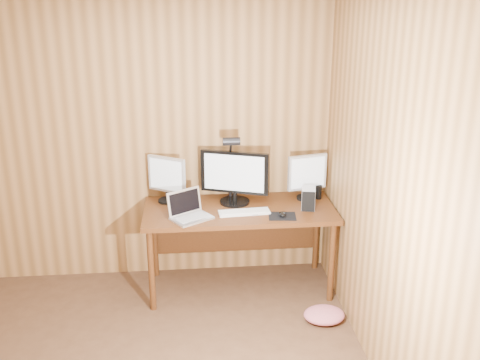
{
  "coord_description": "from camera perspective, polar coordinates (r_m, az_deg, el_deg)",
  "views": [
    {
      "loc": [
        0.52,
        -2.72,
        2.54
      ],
      "look_at": [
        0.93,
        1.58,
        1.02
      ],
      "focal_mm": 42.0,
      "sensor_mm": 36.0,
      "label": 1
    }
  ],
  "objects": [
    {
      "name": "monitor_left",
      "position": [
        4.83,
        -7.44,
        0.19
      ],
      "size": [
        0.32,
        0.21,
        0.4
      ],
      "rotation": [
        0.0,
        0.0,
        -0.55
      ],
      "color": "black",
      "rests_on": "desk"
    },
    {
      "name": "mousepad",
      "position": [
        4.57,
        4.31,
        -3.69
      ],
      "size": [
        0.24,
        0.2,
        0.0
      ],
      "primitive_type": "cube",
      "rotation": [
        0.0,
        0.0,
        -0.11
      ],
      "color": "black",
      "rests_on": "desk"
    },
    {
      "name": "speaker",
      "position": [
        4.96,
        7.99,
        -1.21
      ],
      "size": [
        0.05,
        0.05,
        0.12
      ],
      "primitive_type": "cylinder",
      "color": "black",
      "rests_on": "desk"
    },
    {
      "name": "fabric_pile",
      "position": [
        4.62,
        8.54,
        -13.41
      ],
      "size": [
        0.36,
        0.3,
        0.1
      ],
      "primitive_type": null,
      "rotation": [
        0.0,
        0.0,
        0.11
      ],
      "color": "#C55F6B",
      "rests_on": "floor"
    },
    {
      "name": "phone",
      "position": [
        4.61,
        1.37,
        -3.37
      ],
      "size": [
        0.07,
        0.1,
        0.01
      ],
      "rotation": [
        0.0,
        0.0,
        0.19
      ],
      "color": "silver",
      "rests_on": "desk"
    },
    {
      "name": "room_shell",
      "position": [
        3.06,
        -14.81,
        -6.29
      ],
      "size": [
        4.0,
        4.0,
        4.0
      ],
      "color": "#4D311D",
      "rests_on": "ground"
    },
    {
      "name": "monitor_right",
      "position": [
        4.89,
        6.83,
        0.43
      ],
      "size": [
        0.35,
        0.17,
        0.4
      ],
      "rotation": [
        0.0,
        0.0,
        0.24
      ],
      "color": "black",
      "rests_on": "desk"
    },
    {
      "name": "desk",
      "position": [
        4.84,
        -0.14,
        -3.9
      ],
      "size": [
        1.6,
        0.7,
        0.75
      ],
      "color": "#4B260F",
      "rests_on": "floor"
    },
    {
      "name": "desk_lamp",
      "position": [
        4.74,
        -0.93,
        2.2
      ],
      "size": [
        0.14,
        0.21,
        0.63
      ],
      "rotation": [
        0.0,
        0.0,
        0.18
      ],
      "color": "black",
      "rests_on": "desk"
    },
    {
      "name": "monitor_center",
      "position": [
        4.76,
        -0.55,
        0.35
      ],
      "size": [
        0.57,
        0.26,
        0.46
      ],
      "rotation": [
        0.0,
        0.0,
        -0.34
      ],
      "color": "black",
      "rests_on": "desk"
    },
    {
      "name": "keyboard",
      "position": [
        4.62,
        0.43,
        -3.28
      ],
      "size": [
        0.43,
        0.16,
        0.02
      ],
      "rotation": [
        0.0,
        0.0,
        0.08
      ],
      "color": "white",
      "rests_on": "desk"
    },
    {
      "name": "mouse",
      "position": [
        4.57,
        4.32,
        -3.46
      ],
      "size": [
        0.07,
        0.11,
        0.04
      ],
      "primitive_type": "ellipsoid",
      "rotation": [
        0.0,
        0.0,
        0.06
      ],
      "color": "black",
      "rests_on": "mousepad"
    },
    {
      "name": "hard_drive",
      "position": [
        4.72,
        6.95,
        -1.86
      ],
      "size": [
        0.14,
        0.18,
        0.18
      ],
      "rotation": [
        0.0,
        0.0,
        -0.21
      ],
      "color": "silver",
      "rests_on": "desk"
    },
    {
      "name": "laptop",
      "position": [
        4.54,
        -5.25,
        -3.18
      ],
      "size": [
        0.38,
        0.36,
        0.22
      ],
      "rotation": [
        0.0,
        0.0,
        0.57
      ],
      "color": "silver",
      "rests_on": "desk"
    }
  ]
}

